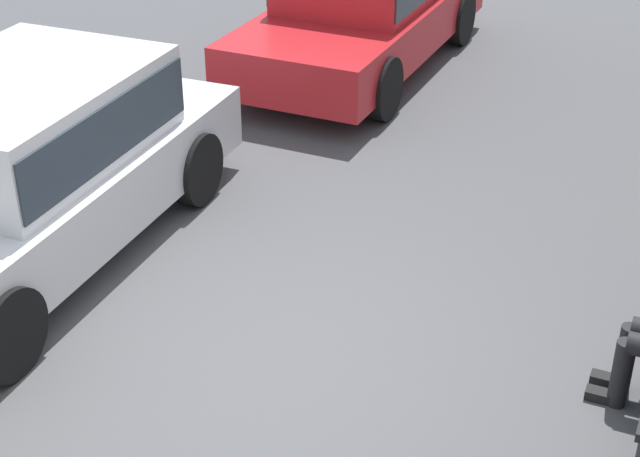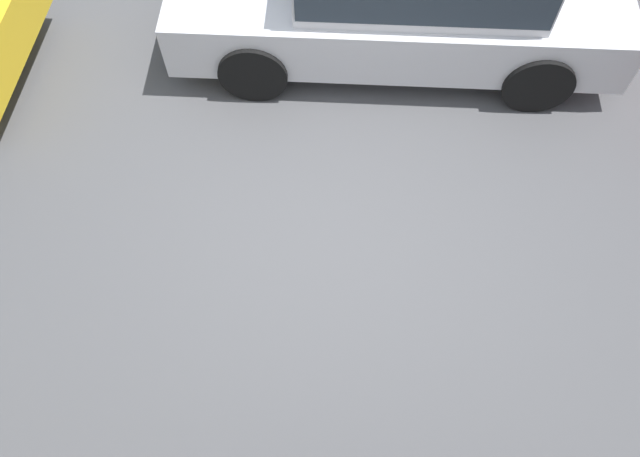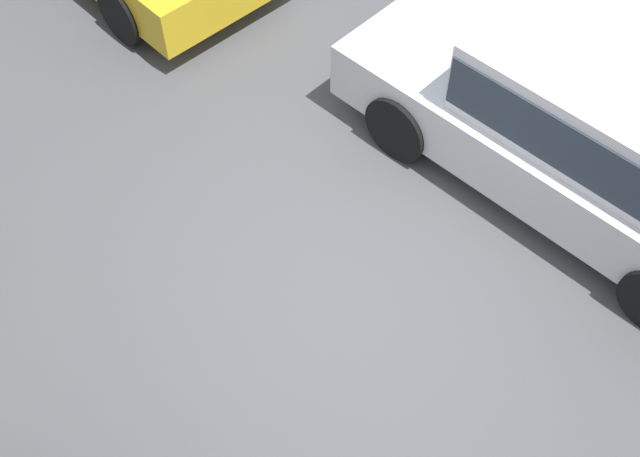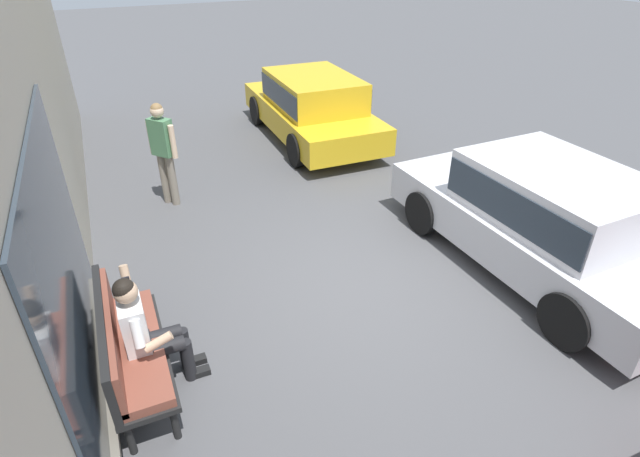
# 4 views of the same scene
# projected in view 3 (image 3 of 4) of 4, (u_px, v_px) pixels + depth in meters

# --- Properties ---
(ground_plane) EXTENTS (60.00, 60.00, 0.00)m
(ground_plane) POSITION_uv_depth(u_px,v_px,m) (355.00, 303.00, 6.63)
(ground_plane) COLOR #4C4C4F
(parked_car_mid) EXTENTS (4.39, 2.02, 1.49)m
(parked_car_mid) POSITION_uv_depth(u_px,v_px,m) (599.00, 118.00, 6.75)
(parked_car_mid) COLOR silver
(parked_car_mid) RESTS_ON ground_plane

